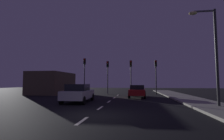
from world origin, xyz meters
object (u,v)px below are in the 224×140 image
Objects in this scene: traffic_signal_far_left at (84,69)px; traffic_signal_center_right at (131,71)px; traffic_signal_center_left at (108,71)px; car_adjacent_lane at (78,93)px; car_stopped_ahead at (138,91)px; traffic_signal_far_right at (156,70)px; street_lamp_right at (212,47)px.

traffic_signal_far_left reaches higher than traffic_signal_center_right.
traffic_signal_center_left reaches higher than car_adjacent_lane.
traffic_signal_far_left is 1.10× the size of traffic_signal_center_left.
traffic_signal_center_left is 1.12× the size of car_adjacent_lane.
traffic_signal_center_right is at bearing 100.82° from car_stopped_ahead.
traffic_signal_center_left is at bearing 84.88° from car_adjacent_lane.
car_stopped_ahead is (4.24, -4.47, -2.66)m from traffic_signal_center_left.
traffic_signal_far_right is 1.12× the size of car_adjacent_lane.
traffic_signal_center_left is at bearing 133.53° from car_stopped_ahead.
traffic_signal_far_left reaches higher than car_stopped_ahead.
street_lamp_right reaches higher than traffic_signal_center_right.
street_lamp_right reaches higher than traffic_signal_far_right.
street_lamp_right is (9.18, -12.05, 0.68)m from traffic_signal_center_left.
traffic_signal_far_left is 1.10× the size of traffic_signal_far_right.
traffic_signal_far_left is 9.45m from car_stopped_ahead.
car_adjacent_lane reaches higher than car_stopped_ahead.
street_lamp_right is at bearing -79.27° from traffic_signal_far_right.
traffic_signal_far_right reaches higher than car_adjacent_lane.
traffic_signal_far_left is 1.09× the size of traffic_signal_center_right.
car_adjacent_lane is 0.64× the size of street_lamp_right.
street_lamp_right is at bearing -11.20° from car_adjacent_lane.
traffic_signal_center_right is (3.39, 0.00, 0.04)m from traffic_signal_center_left.
car_adjacent_lane is at bearing -95.12° from traffic_signal_center_left.
street_lamp_right is (4.94, -7.58, 3.35)m from car_stopped_ahead.
traffic_signal_center_right is 0.73× the size of street_lamp_right.
traffic_signal_center_right is 5.29m from car_stopped_ahead.
traffic_signal_center_right reaches higher than traffic_signal_far_right.
car_stopped_ahead is at bearing -120.69° from traffic_signal_far_right.
traffic_signal_center_left is at bearing 127.30° from street_lamp_right.
car_stopped_ahead is at bearing -29.91° from traffic_signal_far_left.
traffic_signal_far_left is 1.23× the size of car_adjacent_lane.
car_stopped_ahead is 0.68× the size of street_lamp_right.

